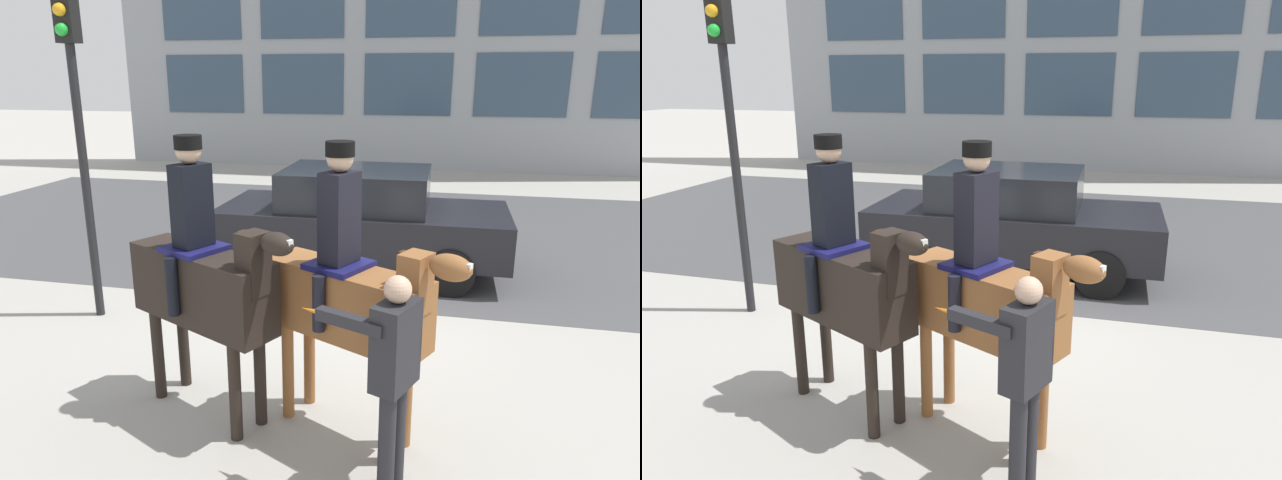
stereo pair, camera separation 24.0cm
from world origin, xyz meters
The scene contains 7 objects.
ground_plane centered at (0.00, 0.00, 0.00)m, with size 80.00×80.00×0.00m, color #9E9B93.
road_surface centered at (0.00, 4.75, 0.00)m, with size 20.31×8.50×0.01m.
mounted_horse_lead centered at (-0.64, -2.26, 1.33)m, with size 1.82×1.12×2.62m.
mounted_horse_companion centered at (0.69, -2.30, 1.32)m, with size 1.81×1.12×2.60m.
pedestrian_bystander centered at (1.14, -3.01, 1.05)m, with size 0.91×0.45×1.78m.
street_car_near_lane centered at (0.12, 2.19, 0.86)m, with size 4.58×2.05×1.67m.
traffic_light centered at (-3.02, -0.46, 2.80)m, with size 0.24×0.29×4.19m.
Camera 2 is at (1.67, -6.69, 3.11)m, focal length 32.00 mm.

